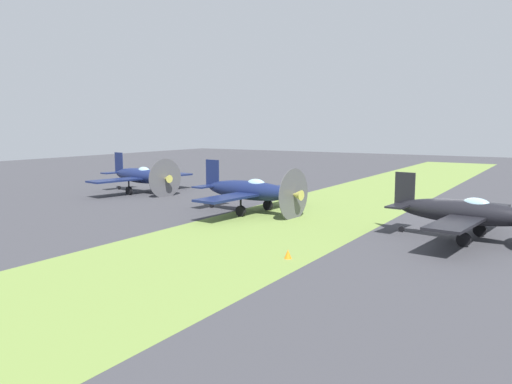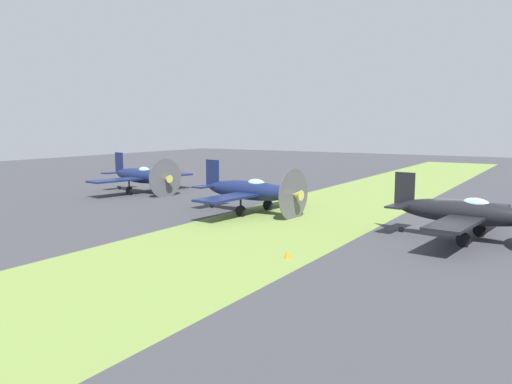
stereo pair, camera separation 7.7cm
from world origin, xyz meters
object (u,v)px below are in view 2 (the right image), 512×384
Objects in this scene: runway_marker_cone at (287,254)px; airplane_trail at (141,176)px; airplane_wingman at (251,191)px; airplane_lead at (466,212)px.

airplane_trail is at bearing -121.17° from runway_marker_cone.
airplane_wingman reaches higher than runway_marker_cone.
airplane_wingman is at bearing 85.63° from airplane_trail.
runway_marker_cone is at bearing 45.36° from airplane_wingman.
runway_marker_cone is (13.95, 23.07, -1.39)m from airplane_trail.
runway_marker_cone is at bearing -30.98° from airplane_lead.
runway_marker_cone is (8.62, -6.56, -1.36)m from airplane_lead.
runway_marker_cone is at bearing 69.51° from airplane_trail.
airplane_lead is 10.92m from runway_marker_cone.
airplane_trail is 27.00m from runway_marker_cone.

